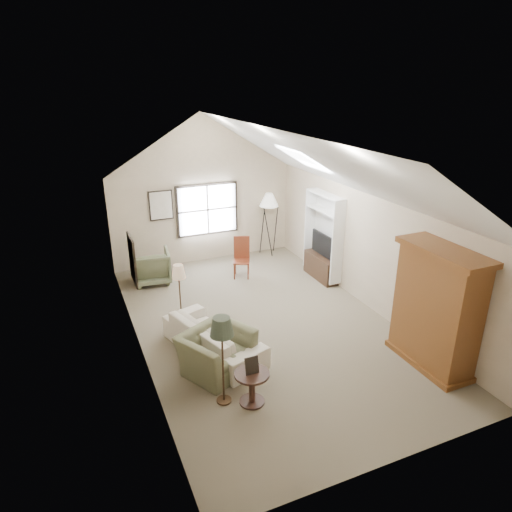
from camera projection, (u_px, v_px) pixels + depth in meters
name	position (u px, v px, depth m)	size (l,w,h in m)	color
room_shell	(265.00, 171.00, 8.32)	(5.01, 8.01, 4.00)	#746953
window	(207.00, 210.00, 12.38)	(1.72, 0.08, 1.42)	black
skylight	(303.00, 158.00, 9.56)	(0.80, 1.20, 0.52)	white
wall_art	(148.00, 230.00, 9.82)	(1.97, 3.71, 0.88)	black
armoire	(436.00, 309.00, 7.85)	(0.60, 1.50, 2.20)	brown
tv_alcove	(323.00, 235.00, 11.30)	(0.32, 1.30, 2.10)	white
media_console	(321.00, 267.00, 11.61)	(0.34, 1.18, 0.60)	#382316
tv_panel	(322.00, 244.00, 11.38)	(0.05, 0.90, 0.55)	black
sofa	(213.00, 337.00, 8.46)	(2.21, 0.86, 0.65)	beige
armchair_near	(217.00, 352.00, 7.92)	(1.14, 1.00, 0.74)	#616244
armchair_far	(151.00, 266.00, 11.34)	(0.88, 0.91, 0.83)	#535A3F
coffee_table	(219.00, 352.00, 8.18)	(0.81, 0.45, 0.41)	#382617
bowl	(218.00, 341.00, 8.10)	(0.19, 0.19, 0.05)	#352215
side_table	(252.00, 388.00, 7.15)	(0.55, 0.55, 0.55)	#321C14
side_chair	(241.00, 258.00, 11.59)	(0.41, 0.41, 1.04)	maroon
tripod_lamp	(269.00, 224.00, 12.99)	(0.53, 0.53, 1.82)	white
dark_lamp	(223.00, 360.00, 6.99)	(0.37, 0.37, 1.54)	#262E20
tan_lamp	(180.00, 295.00, 9.24)	(0.28, 0.28, 1.38)	tan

